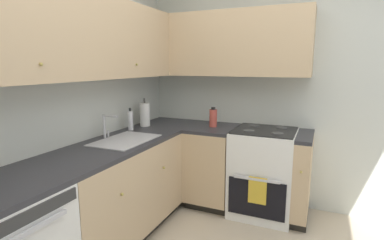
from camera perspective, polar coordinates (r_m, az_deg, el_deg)
wall_back at (r=2.50m, az=-26.98°, el=3.79°), size 3.55×0.05×2.60m
wall_right at (r=3.36m, az=17.38°, el=5.85°), size 0.05×3.17×2.60m
lower_cabinets_back at (r=2.79m, az=-14.36°, el=-13.45°), size 1.43×0.62×0.85m
countertop_back at (r=2.64m, az=-14.77°, el=-4.75°), size 2.63×0.60×0.03m
lower_cabinets_right at (r=3.31m, az=7.69°, el=-9.31°), size 0.62×1.25×0.85m
countertop_right at (r=3.19m, az=7.86°, el=-1.91°), size 0.60×1.25×0.03m
oven_range at (r=3.25m, az=13.43°, el=-9.49°), size 0.68×0.62×1.03m
upper_cabinets_back at (r=2.54m, az=-20.62°, el=14.69°), size 2.31×0.34×0.67m
upper_cabinets_right at (r=3.31m, az=6.08°, el=14.13°), size 0.32×1.79×0.67m
sink at (r=2.73m, az=-12.49°, el=-4.64°), size 0.60×0.40×0.10m
faucet at (r=2.83m, az=-15.98°, el=-0.74°), size 0.07×0.16×0.22m
soap_bottle at (r=3.12m, az=-11.64°, el=-0.05°), size 0.05×0.05×0.23m
paper_towel_roll at (r=3.30m, az=-8.97°, el=1.04°), size 0.11×0.11×0.31m
oil_bottle at (r=3.24m, az=4.05°, el=0.42°), size 0.08×0.08×0.21m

